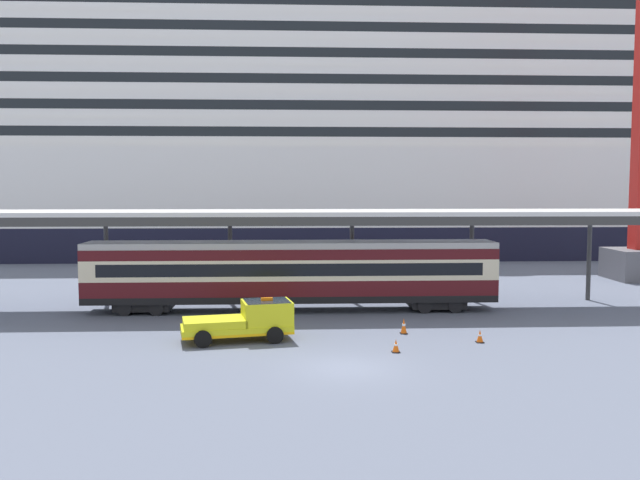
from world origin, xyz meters
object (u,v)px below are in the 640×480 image
at_px(traffic_cone_far, 404,326).
at_px(service_truck, 248,320).
at_px(cruise_ship, 459,145).
at_px(traffic_cone_mid, 396,346).
at_px(train_carriage, 292,272).
at_px(traffic_cone_near, 480,336).

bearing_deg(traffic_cone_far, service_truck, -172.11).
bearing_deg(service_truck, cruise_ship, 64.11).
bearing_deg(traffic_cone_mid, cruise_ship, 72.53).
height_order(cruise_ship, train_carriage, cruise_ship).
xyz_separation_m(train_carriage, traffic_cone_far, (5.57, -6.40, -1.92)).
bearing_deg(train_carriage, traffic_cone_near, -43.73).
relative_size(train_carriage, traffic_cone_near, 38.95).
bearing_deg(service_truck, traffic_cone_far, 7.89).
relative_size(cruise_ship, train_carriage, 6.65).
distance_m(cruise_ship, service_truck, 50.34).
bearing_deg(traffic_cone_near, traffic_cone_far, 147.85).
relative_size(cruise_ship, traffic_cone_mid, 267.13).
relative_size(train_carriage, service_truck, 4.35).
bearing_deg(traffic_cone_near, traffic_cone_mid, -158.50).
height_order(service_truck, traffic_cone_far, service_truck).
height_order(traffic_cone_near, traffic_cone_far, traffic_cone_far).
xyz_separation_m(service_truck, traffic_cone_mid, (6.70, -2.66, -0.70)).
distance_m(cruise_ship, traffic_cone_near, 47.83).
xyz_separation_m(cruise_ship, traffic_cone_near, (-10.48, -45.15, -11.81)).
xyz_separation_m(cruise_ship, service_truck, (-21.44, -44.17, -11.12)).
relative_size(service_truck, traffic_cone_far, 7.00).
bearing_deg(traffic_cone_mid, train_carriage, 114.31).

